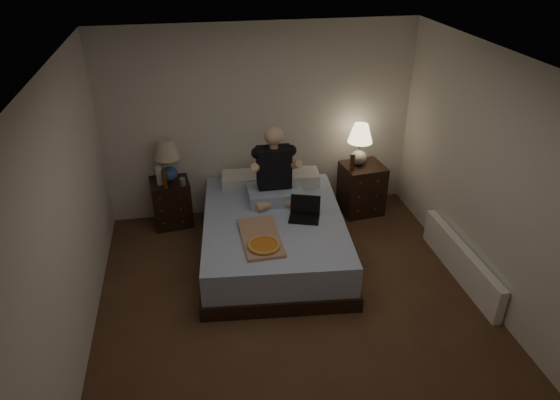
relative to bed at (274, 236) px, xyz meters
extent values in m
cube|color=brown|center=(0.04, -1.08, -0.27)|extent=(4.00, 4.50, 0.00)
cube|color=white|center=(0.04, -1.08, 2.23)|extent=(4.00, 4.50, 0.00)
cube|color=silver|center=(0.04, 1.17, 0.98)|extent=(4.00, 0.00, 2.50)
cube|color=silver|center=(-1.96, -1.08, 0.98)|extent=(0.00, 4.50, 2.50)
cube|color=silver|center=(2.04, -1.08, 0.98)|extent=(0.00, 4.50, 2.50)
cube|color=#5872B0|center=(0.00, 0.00, 0.00)|extent=(1.79, 2.27, 0.53)
cube|color=black|center=(-1.18, 0.97, 0.05)|extent=(0.52, 0.48, 0.62)
cube|color=black|center=(1.36, 0.82, 0.08)|extent=(0.58, 0.53, 0.69)
cylinder|color=silver|center=(-1.29, 0.90, 0.48)|extent=(0.07, 0.07, 0.25)
cylinder|color=beige|center=(-1.01, 0.82, 0.41)|extent=(0.07, 0.07, 0.10)
cylinder|color=#512B0B|center=(-1.22, 0.79, 0.47)|extent=(0.06, 0.06, 0.23)
cylinder|color=#51260B|center=(1.16, 0.72, 0.54)|extent=(0.06, 0.06, 0.23)
cube|color=white|center=(1.97, -0.79, -0.07)|extent=(0.10, 1.60, 0.40)
camera|label=1|loc=(-0.84, -4.84, 3.24)|focal=32.00mm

